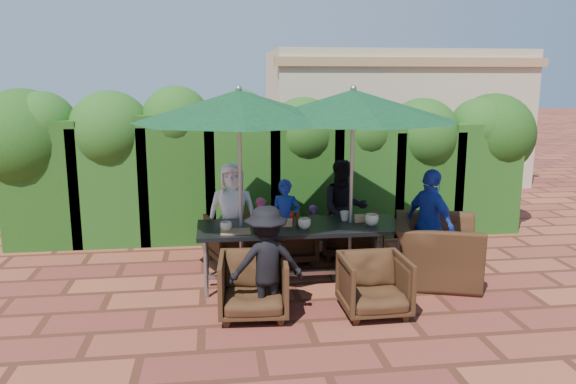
{
  "coord_description": "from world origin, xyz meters",
  "views": [
    {
      "loc": [
        -0.95,
        -6.62,
        2.53
      ],
      "look_at": [
        -0.0,
        0.4,
        1.1
      ],
      "focal_mm": 35.0,
      "sensor_mm": 36.0,
      "label": 1
    }
  ],
  "objects": [
    {
      "name": "ground",
      "position": [
        0.0,
        0.0,
        0.0
      ],
      "size": [
        80.0,
        80.0,
        0.0
      ],
      "primitive_type": "plane",
      "color": "brown",
      "rests_on": "ground"
    },
    {
      "name": "dining_table",
      "position": [
        0.11,
        0.04,
        0.68
      ],
      "size": [
        2.54,
        0.9,
        0.75
      ],
      "color": "black",
      "rests_on": "ground"
    },
    {
      "name": "umbrella_left",
      "position": [
        -0.63,
        0.04,
        2.21
      ],
      "size": [
        2.53,
        2.53,
        2.46
      ],
      "color": "gray",
      "rests_on": "ground"
    },
    {
      "name": "umbrella_right",
      "position": [
        0.76,
        0.1,
        2.21
      ],
      "size": [
        2.61,
        2.61,
        2.46
      ],
      "color": "gray",
      "rests_on": "ground"
    },
    {
      "name": "chair_far_left",
      "position": [
        -0.67,
        1.07,
        0.36
      ],
      "size": [
        0.87,
        0.85,
        0.72
      ],
      "primitive_type": "imported",
      "rotation": [
        0.0,
        0.0,
        3.46
      ],
      "color": "black",
      "rests_on": "ground"
    },
    {
      "name": "chair_far_mid",
      "position": [
        0.1,
        0.92,
        0.35
      ],
      "size": [
        0.72,
        0.68,
        0.7
      ],
      "primitive_type": "imported",
      "rotation": [
        0.0,
        0.0,
        3.2
      ],
      "color": "black",
      "rests_on": "ground"
    },
    {
      "name": "chair_far_right",
      "position": [
        1.01,
        1.04,
        0.37
      ],
      "size": [
        0.91,
        0.89,
        0.74
      ],
      "primitive_type": "imported",
      "rotation": [
        0.0,
        0.0,
        2.78
      ],
      "color": "black",
      "rests_on": "ground"
    },
    {
      "name": "chair_near_left",
      "position": [
        -0.55,
        -0.89,
        0.38
      ],
      "size": [
        0.77,
        0.73,
        0.75
      ],
      "primitive_type": "imported",
      "rotation": [
        0.0,
        0.0,
        -0.07
      ],
      "color": "black",
      "rests_on": "ground"
    },
    {
      "name": "chair_near_right",
      "position": [
        0.76,
        -1.01,
        0.36
      ],
      "size": [
        0.71,
        0.67,
        0.72
      ],
      "primitive_type": "imported",
      "rotation": [
        0.0,
        0.0,
        0.02
      ],
      "color": "black",
      "rests_on": "ground"
    },
    {
      "name": "chair_end_right",
      "position": [
        1.85,
        -0.07,
        0.52
      ],
      "size": [
        1.12,
        1.38,
        1.04
      ],
      "primitive_type": "imported",
      "rotation": [
        0.0,
        0.0,
        1.25
      ],
      "color": "black",
      "rests_on": "ground"
    },
    {
      "name": "adult_far_left",
      "position": [
        -0.7,
        1.04,
        0.7
      ],
      "size": [
        0.71,
        0.45,
        1.41
      ],
      "primitive_type": "imported",
      "rotation": [
        0.0,
        0.0,
        -0.05
      ],
      "color": "white",
      "rests_on": "ground"
    },
    {
      "name": "adult_far_mid",
      "position": [
        0.04,
        0.99,
        0.58
      ],
      "size": [
        0.49,
        0.44,
        1.16
      ],
      "primitive_type": "imported",
      "rotation": [
        0.0,
        0.0,
        -0.28
      ],
      "color": "#203BB1",
      "rests_on": "ground"
    },
    {
      "name": "adult_far_right",
      "position": [
        0.89,
        1.03,
        0.7
      ],
      "size": [
        0.7,
        0.46,
        1.41
      ],
      "primitive_type": "imported",
      "rotation": [
        0.0,
        0.0,
        -0.07
      ],
      "color": "black",
      "rests_on": "ground"
    },
    {
      "name": "adult_near_left",
      "position": [
        -0.42,
        -0.98,
        0.62
      ],
      "size": [
        0.83,
        0.44,
        1.24
      ],
      "primitive_type": "imported",
      "rotation": [
        0.0,
        0.0,
        3.24
      ],
      "color": "black",
      "rests_on": "ground"
    },
    {
      "name": "adult_end_right",
      "position": [
        1.78,
        0.02,
        0.71
      ],
      "size": [
        0.68,
        0.93,
        1.42
      ],
      "primitive_type": "imported",
      "rotation": [
        0.0,
        0.0,
        1.92
      ],
      "color": "#203BB1",
      "rests_on": "ground"
    },
    {
      "name": "child_left",
      "position": [
        -0.29,
        1.08,
        0.44
      ],
      "size": [
        0.33,
        0.27,
        0.89
      ],
      "primitive_type": "imported",
      "rotation": [
        0.0,
        0.0,
        0.04
      ],
      "color": "#DF4E7F",
      "rests_on": "ground"
    },
    {
      "name": "child_right",
      "position": [
        0.48,
        1.18,
        0.37
      ],
      "size": [
        0.27,
        0.22,
        0.74
      ],
      "primitive_type": "imported",
      "rotation": [
        0.0,
        0.0,
        -0.02
      ],
      "color": "#89489D",
      "rests_on": "ground"
    },
    {
      "name": "pedestrian_a",
      "position": [
        1.75,
        4.27,
        0.79
      ],
      "size": [
        1.52,
        0.68,
        1.58
      ],
      "primitive_type": "imported",
      "rotation": [
        0.0,
        0.0,
        3.04
      ],
      "color": "green",
      "rests_on": "ground"
    },
    {
      "name": "pedestrian_b",
      "position": [
        2.78,
        4.29,
        0.82
      ],
      "size": [
        0.85,
        0.6,
        1.64
      ],
      "primitive_type": "imported",
      "rotation": [
        0.0,
        0.0,
        2.98
      ],
      "color": "#DF4E7F",
      "rests_on": "ground"
    },
    {
      "name": "pedestrian_c",
      "position": [
        3.71,
        4.27,
        0.94
      ],
      "size": [
        1.28,
        0.73,
        1.88
      ],
      "primitive_type": "imported",
      "rotation": [
        0.0,
        0.0,
        2.99
      ],
      "color": "gray",
      "rests_on": "ground"
    },
    {
      "name": "cup_a",
      "position": [
        -0.81,
        -0.11,
        0.81
      ],
      "size": [
        0.14,
        0.14,
        0.11
      ],
      "primitive_type": "imported",
      "color": "beige",
      "rests_on": "dining_table"
    },
    {
      "name": "cup_b",
      "position": [
        -0.44,
        0.12,
        0.81
      ],
      "size": [
        0.14,
        0.14,
        0.13
      ],
      "primitive_type": "imported",
      "color": "beige",
      "rests_on": "dining_table"
    },
    {
      "name": "cup_c",
      "position": [
        0.13,
        -0.12,
        0.81
      ],
      "size": [
        0.16,
        0.16,
        0.12
      ],
      "primitive_type": "imported",
      "color": "beige",
      "rests_on": "dining_table"
    },
    {
      "name": "cup_d",
      "position": [
        0.71,
        0.2,
        0.81
      ],
      "size": [
        0.13,
        0.13,
        0.12
      ],
      "primitive_type": "imported",
      "color": "beige",
      "rests_on": "dining_table"
    },
    {
      "name": "cup_e",
      "position": [
        0.98,
        -0.07,
        0.82
      ],
      "size": [
        0.18,
        0.18,
        0.14
      ],
      "primitive_type": "imported",
      "color": "beige",
      "rests_on": "dining_table"
    },
    {
      "name": "ketchup_bottle",
      "position": [
        -0.0,
        0.06,
        0.83
      ],
      "size": [
        0.04,
        0.04,
        0.17
      ],
      "primitive_type": "cylinder",
      "color": "#B20C0A",
      "rests_on": "dining_table"
    },
    {
      "name": "sauce_bottle",
      "position": [
        0.08,
        0.09,
        0.83
      ],
      "size": [
        0.04,
        0.04,
        0.17
      ],
      "primitive_type": "cylinder",
      "color": "#4C230C",
      "rests_on": "dining_table"
    },
    {
      "name": "serving_tray",
      "position": [
        -0.71,
        -0.18,
        0.76
      ],
      "size": [
        0.35,
        0.25,
        0.02
      ],
      "primitive_type": "cube",
      "color": "#966D48",
      "rests_on": "dining_table"
    },
    {
      "name": "number_block_left",
      "position": [
        -0.06,
        0.0,
        0.8
      ],
      "size": [
        0.12,
        0.06,
        0.1
      ],
      "primitive_type": "cube",
      "color": "tan",
      "rests_on": "dining_table"
    },
    {
      "name": "number_block_right",
      "position": [
        0.87,
        0.09,
        0.8
      ],
      "size": [
        0.12,
        0.06,
        0.1
      ],
      "primitive_type": "cube",
      "color": "tan",
      "rests_on": "dining_table"
    },
    {
      "name": "hedge_wall",
      "position": [
        -0.19,
        2.32,
        1.33
      ],
      "size": [
        9.1,
        1.6,
        2.44
      ],
      "color": "#18360E",
      "rests_on": "ground"
    },
    {
      "name": "building",
      "position": [
        3.5,
        6.99,
        1.61
      ],
      "size": [
        6.2,
        3.08,
        3.2
      ],
      "color": "#BBAC8B",
      "rests_on": "ground"
    }
  ]
}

